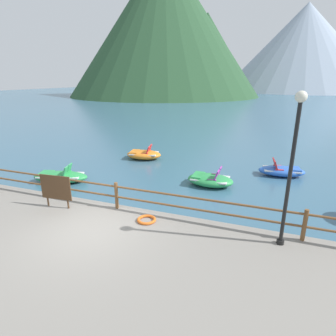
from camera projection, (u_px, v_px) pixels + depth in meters
The scene contains 12 objects.
ground_plane at pixel (240, 110), 44.23m from camera, with size 200.00×200.00×0.00m, color #38607A.
promenade_dock at pixel (36, 282), 6.49m from camera, with size 28.00×8.00×0.40m, color gray.
dock_railing at pixel (116, 193), 9.59m from camera, with size 23.92×0.12×0.95m.
lamp_post at pixel (292, 158), 6.90m from camera, with size 0.28×0.28×4.09m.
sign_board at pixel (56, 188), 9.61m from camera, with size 1.18×0.14×1.19m.
life_ring at pixel (147, 220), 8.86m from camera, with size 0.61×0.61×0.09m, color orange.
pedal_boat_0 at pixel (282, 171), 14.11m from camera, with size 2.39×1.41×0.84m.
pedal_boat_1 at pixel (210, 180), 12.83m from camera, with size 2.14×1.37×0.86m.
pedal_boat_2 at pixel (60, 177), 13.27m from camera, with size 2.81×1.82×0.85m.
pedal_boat_4 at pixel (144, 154), 17.06m from camera, with size 2.31×1.64×0.87m.
cliff_headland at pixel (171, 30), 75.12m from camera, with size 52.21×52.21×36.55m.
distant_peak at pixel (303, 48), 102.62m from camera, with size 57.95×57.95×30.63m, color #93A3B7.
Camera 1 is at (4.74, -6.15, 4.76)m, focal length 29.62 mm.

